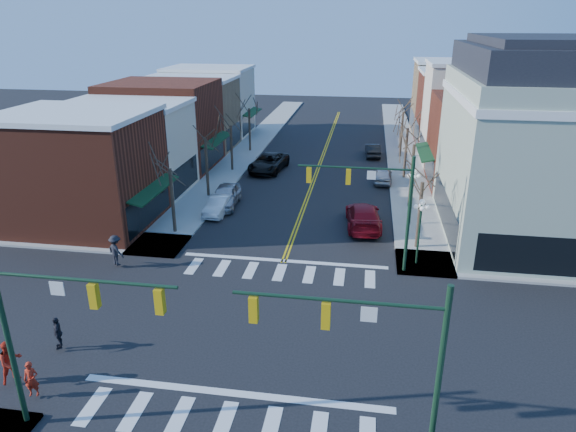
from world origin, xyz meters
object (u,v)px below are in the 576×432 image
at_px(car_left_near, 225,196).
at_px(pedestrian_red_b, 10,362).
at_px(lamppost_midblock, 413,188).
at_px(car_right_near, 363,216).
at_px(victorian_corner, 547,143).
at_px(car_right_far, 373,150).
at_px(pedestrian_red_a, 31,379).
at_px(car_left_mid, 219,205).
at_px(car_left_far, 269,163).
at_px(car_right_mid, 383,175).
at_px(pedestrian_dark_a, 58,332).
at_px(pedestrian_dark_b, 116,250).
at_px(lamppost_corner, 420,221).

height_order(car_left_near, pedestrian_red_b, pedestrian_red_b).
height_order(lamppost_midblock, car_right_near, lamppost_midblock).
xyz_separation_m(victorian_corner, pedestrian_red_b, (-25.80, -19.93, -5.56)).
xyz_separation_m(car_right_near, car_right_far, (0.65, 20.73, -0.15)).
bearing_deg(pedestrian_red_b, victorian_corner, -20.72).
bearing_deg(pedestrian_red_a, car_right_far, 58.21).
xyz_separation_m(car_left_mid, pedestrian_red_b, (-2.90, -20.70, 0.43)).
distance_m(car_left_far, car_right_far, 12.65).
relative_size(victorian_corner, car_right_mid, 3.48).
bearing_deg(pedestrian_dark_a, pedestrian_dark_b, 160.50).
relative_size(car_right_mid, pedestrian_red_a, 2.65).
height_order(victorian_corner, car_left_near, victorian_corner).
height_order(victorian_corner, car_left_mid, victorian_corner).
height_order(lamppost_corner, car_right_mid, lamppost_corner).
distance_m(car_left_near, pedestrian_red_b, 22.62).
bearing_deg(pedestrian_red_a, car_right_mid, 51.83).
height_order(car_right_far, pedestrian_dark_b, pedestrian_dark_b).
distance_m(car_left_far, pedestrian_red_a, 33.81).
distance_m(car_right_mid, car_right_far, 9.57).
bearing_deg(pedestrian_dark_b, pedestrian_dark_a, 127.16).
bearing_deg(pedestrian_dark_a, car_right_mid, 123.79).
xyz_separation_m(car_left_mid, pedestrian_red_a, (-1.53, -21.38, 0.25)).
xyz_separation_m(victorian_corner, lamppost_midblock, (-8.30, 0.50, -3.70)).
xyz_separation_m(victorian_corner, car_left_near, (-22.85, 2.49, -5.80)).
xyz_separation_m(car_left_mid, pedestrian_dark_b, (-3.60, -9.90, 0.45)).
xyz_separation_m(car_left_far, pedestrian_red_b, (-4.50, -32.99, 0.25)).
distance_m(pedestrian_red_b, pedestrian_dark_a, 2.54).
height_order(car_left_near, car_left_mid, car_left_near).
xyz_separation_m(car_right_mid, pedestrian_red_a, (-14.33, -31.56, 0.23)).
height_order(lamppost_corner, car_left_mid, lamppost_corner).
xyz_separation_m(car_left_far, pedestrian_dark_b, (-5.20, -22.19, 0.27)).
relative_size(pedestrian_red_a, pedestrian_dark_a, 0.98).
xyz_separation_m(pedestrian_red_b, pedestrian_dark_b, (-0.70, 10.80, 0.03)).
xyz_separation_m(lamppost_midblock, car_left_mid, (-14.60, 0.27, -2.29)).
bearing_deg(car_right_near, car_right_far, -96.90).
bearing_deg(car_right_far, pedestrian_red_a, 68.33).
xyz_separation_m(victorian_corner, pedestrian_red_a, (-24.43, -20.61, -5.73)).
bearing_deg(car_right_far, car_left_near, 53.11).
distance_m(victorian_corner, lamppost_corner, 10.89).
bearing_deg(car_right_mid, car_left_mid, 40.13).
bearing_deg(car_right_mid, car_left_far, -9.03).
distance_m(car_right_far, pedestrian_dark_a, 40.50).
xyz_separation_m(lamppost_corner, pedestrian_dark_a, (-16.93, -11.46, -2.02)).
height_order(lamppost_midblock, pedestrian_red_a, lamppost_midblock).
bearing_deg(car_left_near, car_left_mid, -94.82).
relative_size(car_left_mid, pedestrian_red_a, 2.64).
distance_m(car_left_near, pedestrian_dark_b, 12.18).
relative_size(lamppost_midblock, pedestrian_dark_a, 2.74).
bearing_deg(pedestrian_red_a, car_left_near, 72.33).
bearing_deg(car_left_near, pedestrian_dark_a, -99.87).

